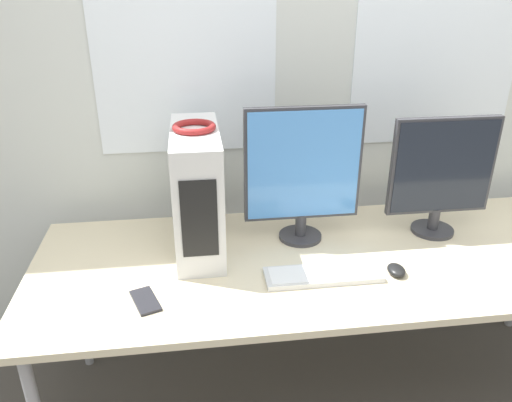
{
  "coord_description": "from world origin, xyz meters",
  "views": [
    {
      "loc": [
        -0.54,
        -1.19,
        1.73
      ],
      "look_at": [
        -0.32,
        0.43,
        0.97
      ],
      "focal_mm": 35.0,
      "sensor_mm": 36.0,
      "label": 1
    }
  ],
  "objects": [
    {
      "name": "wall_back",
      "position": [
        0.0,
        0.98,
        1.35
      ],
      "size": [
        8.0,
        0.07,
        2.7
      ],
      "color": "silver",
      "rests_on": "ground_plane"
    },
    {
      "name": "desk",
      "position": [
        0.0,
        0.43,
        0.68
      ],
      "size": [
        2.35,
        0.85,
        0.72
      ],
      "color": "beige",
      "rests_on": "ground_plane"
    },
    {
      "name": "pc_tower",
      "position": [
        -0.53,
        0.58,
        0.96
      ],
      "size": [
        0.18,
        0.5,
        0.48
      ],
      "color": "silver",
      "rests_on": "desk"
    },
    {
      "name": "headphones",
      "position": [
        -0.53,
        0.58,
        1.21
      ],
      "size": [
        0.16,
        0.16,
        0.02
      ],
      "color": "maroon",
      "rests_on": "pc_tower"
    },
    {
      "name": "monitor_main",
      "position": [
        -0.12,
        0.59,
        1.02
      ],
      "size": [
        0.46,
        0.18,
        0.55
      ],
      "color": "#333338",
      "rests_on": "desk"
    },
    {
      "name": "monitor_right_near",
      "position": [
        0.45,
        0.57,
        0.99
      ],
      "size": [
        0.43,
        0.18,
        0.5
      ],
      "color": "#333338",
      "rests_on": "desk"
    },
    {
      "name": "keyboard",
      "position": [
        -0.1,
        0.29,
        0.73
      ],
      "size": [
        0.42,
        0.13,
        0.02
      ],
      "color": "silver",
      "rests_on": "desk"
    },
    {
      "name": "mouse",
      "position": [
        0.17,
        0.27,
        0.74
      ],
      "size": [
        0.06,
        0.09,
        0.03
      ],
      "color": "black",
      "rests_on": "desk"
    },
    {
      "name": "cell_phone",
      "position": [
        -0.72,
        0.22,
        0.73
      ],
      "size": [
        0.12,
        0.16,
        0.01
      ],
      "rotation": [
        0.0,
        0.0,
        0.35
      ],
      "color": "#232328",
      "rests_on": "desk"
    }
  ]
}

